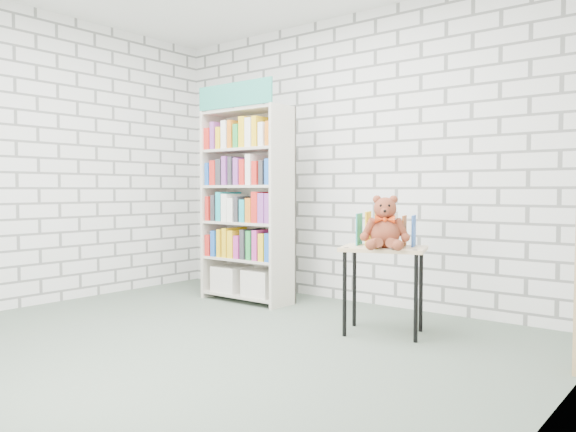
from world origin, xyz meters
The scene contains 6 objects.
ground centered at (0.00, 0.00, 0.00)m, with size 4.50×4.50×0.00m, color #4E5D4F.
room_shell centered at (0.00, 0.00, 1.78)m, with size 4.52×4.02×2.81m.
bookshelf centered at (-0.82, 1.36, 0.96)m, with size 0.94×0.37×2.11m.
display_table centered at (0.85, 1.06, 0.57)m, with size 0.72×0.61×0.66m.
table_books centered at (0.82, 1.16, 0.79)m, with size 0.47×0.32×0.26m.
teddy_bear centered at (0.91, 0.98, 0.82)m, with size 0.37×0.35×0.39m.
Camera 1 is at (2.92, -2.69, 1.09)m, focal length 35.00 mm.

